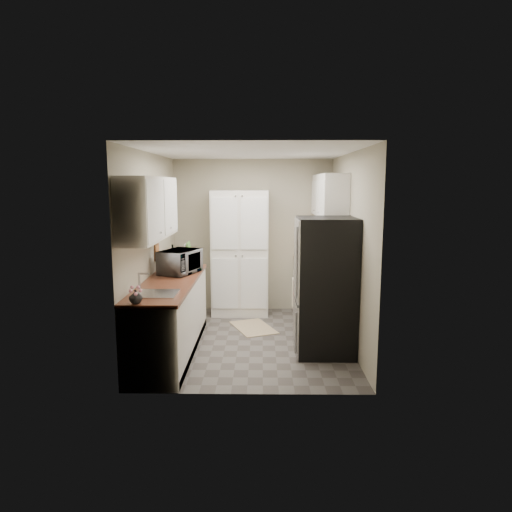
# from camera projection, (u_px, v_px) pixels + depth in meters

# --- Properties ---
(ground) EXTENTS (3.20, 3.20, 0.00)m
(ground) POSITION_uv_depth(u_px,v_px,m) (251.00, 340.00, 6.19)
(ground) COLOR #56514C
(ground) RESTS_ON ground
(room_shell) EXTENTS (2.64, 3.24, 2.52)m
(room_shell) POSITION_uv_depth(u_px,v_px,m) (249.00, 221.00, 5.92)
(room_shell) COLOR #B9B095
(room_shell) RESTS_ON ground
(pantry_cabinet) EXTENTS (0.90, 0.55, 2.00)m
(pantry_cabinet) POSITION_uv_depth(u_px,v_px,m) (240.00, 253.00, 7.33)
(pantry_cabinet) COLOR silver
(pantry_cabinet) RESTS_ON ground
(base_cabinet_left) EXTENTS (0.60, 2.30, 0.88)m
(base_cabinet_left) POSITION_uv_depth(u_px,v_px,m) (171.00, 318.00, 5.70)
(base_cabinet_left) COLOR silver
(base_cabinet_left) RESTS_ON ground
(countertop_left) EXTENTS (0.63, 2.33, 0.04)m
(countertop_left) POSITION_uv_depth(u_px,v_px,m) (170.00, 282.00, 5.63)
(countertop_left) COLOR brown
(countertop_left) RESTS_ON base_cabinet_left
(base_cabinet_right) EXTENTS (0.60, 0.80, 0.88)m
(base_cabinet_right) POSITION_uv_depth(u_px,v_px,m) (314.00, 289.00, 7.28)
(base_cabinet_right) COLOR silver
(base_cabinet_right) RESTS_ON ground
(countertop_right) EXTENTS (0.63, 0.83, 0.04)m
(countertop_right) POSITION_uv_depth(u_px,v_px,m) (315.00, 261.00, 7.21)
(countertop_right) COLOR brown
(countertop_right) RESTS_ON base_cabinet_right
(electric_range) EXTENTS (0.71, 0.78, 1.13)m
(electric_range) POSITION_uv_depth(u_px,v_px,m) (320.00, 299.00, 6.48)
(electric_range) COLOR #B7B7BC
(electric_range) RESTS_ON ground
(refrigerator) EXTENTS (0.70, 0.72, 1.70)m
(refrigerator) POSITION_uv_depth(u_px,v_px,m) (326.00, 286.00, 5.64)
(refrigerator) COLOR #B7B7BC
(refrigerator) RESTS_ON ground
(microwave) EXTENTS (0.56, 0.67, 0.32)m
(microwave) POSITION_uv_depth(u_px,v_px,m) (180.00, 262.00, 6.05)
(microwave) COLOR silver
(microwave) RESTS_ON countertop_left
(wine_bottle) EXTENTS (0.07, 0.07, 0.29)m
(wine_bottle) POSITION_uv_depth(u_px,v_px,m) (173.00, 256.00, 6.59)
(wine_bottle) COLOR black
(wine_bottle) RESTS_ON countertop_left
(flower_vase) EXTENTS (0.13, 0.13, 0.14)m
(flower_vase) POSITION_uv_depth(u_px,v_px,m) (136.00, 297.00, 4.54)
(flower_vase) COLOR silver
(flower_vase) RESTS_ON countertop_left
(cutting_board) EXTENTS (0.03, 0.27, 0.34)m
(cutting_board) POSITION_uv_depth(u_px,v_px,m) (190.00, 253.00, 6.72)
(cutting_board) COLOR #599941
(cutting_board) RESTS_ON countertop_left
(toaster_oven) EXTENTS (0.34, 0.40, 0.21)m
(toaster_oven) POSITION_uv_depth(u_px,v_px,m) (320.00, 252.00, 7.31)
(toaster_oven) COLOR #B0B1B5
(toaster_oven) RESTS_ON countertop_right
(fruit_basket) EXTENTS (0.28, 0.28, 0.10)m
(fruit_basket) POSITION_uv_depth(u_px,v_px,m) (319.00, 242.00, 7.28)
(fruit_basket) COLOR orange
(fruit_basket) RESTS_ON toaster_oven
(kitchen_mat) EXTENTS (0.75, 0.91, 0.01)m
(kitchen_mat) POSITION_uv_depth(u_px,v_px,m) (253.00, 327.00, 6.72)
(kitchen_mat) COLOR tan
(kitchen_mat) RESTS_ON ground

